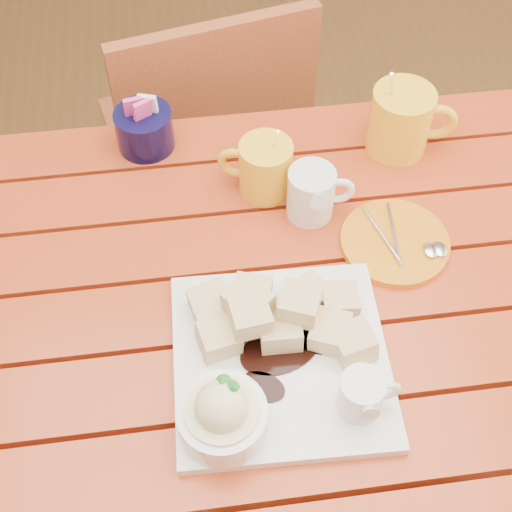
{
  "coord_description": "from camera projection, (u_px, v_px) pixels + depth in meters",
  "views": [
    {
      "loc": [
        -0.07,
        -0.55,
        1.6
      ],
      "look_at": [
        0.0,
        0.03,
        0.82
      ],
      "focal_mm": 50.0,
      "sensor_mm": 36.0,
      "label": 1
    }
  ],
  "objects": [
    {
      "name": "dessert_plate",
      "position": [
        270.0,
        363.0,
        0.92
      ],
      "size": [
        0.29,
        0.29,
        0.11
      ],
      "rotation": [
        0.0,
        0.0,
        -0.04
      ],
      "color": "white",
      "rests_on": "table"
    },
    {
      "name": "cream_pitcher",
      "position": [
        313.0,
        193.0,
        1.08
      ],
      "size": [
        0.1,
        0.09,
        0.09
      ],
      "rotation": [
        0.0,
        0.0,
        -0.05
      ],
      "color": "white",
      "rests_on": "table"
    },
    {
      "name": "coffee_mug_left",
      "position": [
        264.0,
        167.0,
        1.11
      ],
      "size": [
        0.12,
        0.08,
        0.14
      ],
      "rotation": [
        0.0,
        0.0,
        -0.37
      ],
      "color": "yellow",
      "rests_on": "table"
    },
    {
      "name": "coffee_mug_right",
      "position": [
        402.0,
        120.0,
        1.16
      ],
      "size": [
        0.14,
        0.1,
        0.17
      ],
      "rotation": [
        0.0,
        0.0,
        -0.18
      ],
      "color": "yellow",
      "rests_on": "table"
    },
    {
      "name": "sugar_caddy",
      "position": [
        144.0,
        129.0,
        1.18
      ],
      "size": [
        0.1,
        0.1,
        0.1
      ],
      "color": "black",
      "rests_on": "table"
    },
    {
      "name": "chair_far",
      "position": [
        208.0,
        141.0,
        1.61
      ],
      "size": [
        0.48,
        0.48,
        0.85
      ],
      "rotation": [
        0.0,
        0.0,
        3.36
      ],
      "color": "brown",
      "rests_on": "ground"
    },
    {
      "name": "table",
      "position": [
        257.0,
        340.0,
        1.1
      ],
      "size": [
        1.2,
        0.79,
        0.75
      ],
      "color": "#B03416",
      "rests_on": "ground"
    },
    {
      "name": "orange_saucer",
      "position": [
        396.0,
        242.0,
        1.07
      ],
      "size": [
        0.16,
        0.16,
        0.02
      ],
      "rotation": [
        0.0,
        0.0,
        0.06
      ],
      "color": "orange",
      "rests_on": "table"
    },
    {
      "name": "ground",
      "position": [
        256.0,
        483.0,
        1.62
      ],
      "size": [
        5.0,
        5.0,
        0.0
      ],
      "primitive_type": "plane",
      "color": "brown",
      "rests_on": "ground"
    }
  ]
}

